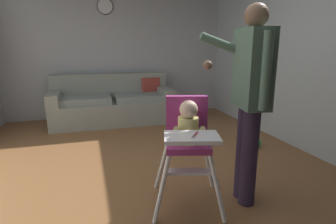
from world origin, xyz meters
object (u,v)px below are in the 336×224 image
object	(u,v)px
adult_standing	(250,96)
wall_clock	(105,6)
toy_ball	(255,142)
couch	(113,104)
high_chair	(188,133)

from	to	relation	value
adult_standing	wall_clock	size ratio (longest dim) A/B	5.73
toy_ball	couch	bearing A→B (deg)	131.92
couch	wall_clock	xyz separation A→B (m)	(-0.02, 0.48, 1.74)
couch	toy_ball	xyz separation A→B (m)	(1.73, -1.92, -0.25)
adult_standing	wall_clock	distance (m)	3.77
couch	adult_standing	xyz separation A→B (m)	(0.87, -3.01, 0.62)
adult_standing	wall_clock	xyz separation A→B (m)	(-0.89, 3.49, 1.12)
high_chair	wall_clock	size ratio (longest dim) A/B	3.22
high_chair	wall_clock	bearing A→B (deg)	-158.25
couch	adult_standing	size ratio (longest dim) A/B	1.27
couch	high_chair	world-z (taller)	high_chair
toy_ball	wall_clock	distance (m)	3.57
couch	high_chair	bearing A→B (deg)	7.13
toy_ball	adult_standing	bearing A→B (deg)	-128.15
couch	adult_standing	world-z (taller)	adult_standing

